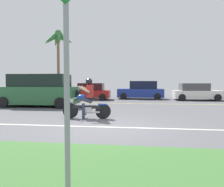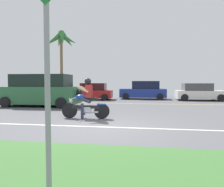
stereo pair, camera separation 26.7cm
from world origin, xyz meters
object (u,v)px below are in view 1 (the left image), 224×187
object	(u,v)px
parked_car_0	(45,90)
parked_car_2	(141,91)
parked_car_1	(90,92)
palm_tree_0	(58,42)
motorcyclist_distant	(11,94)
parked_car_3	(196,92)
motorcyclist	(87,102)
street_sign	(66,57)
suv_nearby	(40,91)

from	to	relation	value
parked_car_0	parked_car_2	distance (m)	9.76
parked_car_1	palm_tree_0	distance (m)	7.49
parked_car_0	motorcyclist_distant	size ratio (longest dim) A/B	2.71
parked_car_1	parked_car_2	distance (m)	4.68
palm_tree_0	motorcyclist_distant	bearing A→B (deg)	-102.43
parked_car_1	parked_car_3	bearing A→B (deg)	3.91
motorcyclist	street_sign	xyz separation A→B (m)	(1.35, -6.29, 1.05)
parked_car_2	motorcyclist_distant	distance (m)	10.90
motorcyclist	palm_tree_0	xyz separation A→B (m)	(-6.36, 13.11, 5.04)
motorcyclist	parked_car_1	bearing A→B (deg)	102.70
suv_nearby	motorcyclist	bearing A→B (deg)	-45.15
motorcyclist	parked_car_0	bearing A→B (deg)	121.65
motorcyclist	parked_car_1	world-z (taller)	motorcyclist
parked_car_0	parked_car_1	bearing A→B (deg)	-25.24
suv_nearby	street_sign	bearing A→B (deg)	-62.44
motorcyclist_distant	parked_car_1	bearing A→B (deg)	26.09
parked_car_1	parked_car_3	size ratio (longest dim) A/B	0.95
street_sign	parked_car_2	bearing A→B (deg)	86.87
parked_car_0	street_sign	bearing A→B (deg)	-64.42
suv_nearby	motorcyclist_distant	distance (m)	4.60
suv_nearby	palm_tree_0	xyz separation A→B (m)	(-2.30, 9.03, 4.77)
suv_nearby	parked_car_0	bearing A→B (deg)	112.89
parked_car_1	motorcyclist_distant	xyz separation A→B (m)	(-5.60, -2.74, -0.10)
suv_nearby	motorcyclist_distant	size ratio (longest dim) A/B	3.12
motorcyclist_distant	motorcyclist	bearing A→B (deg)	-41.26
parked_car_1	motorcyclist_distant	distance (m)	6.24
motorcyclist_distant	street_sign	xyz separation A→B (m)	(9.10, -13.09, 1.18)
suv_nearby	palm_tree_0	distance (m)	10.47
parked_car_2	palm_tree_0	xyz separation A→B (m)	(-8.66, 2.10, 4.99)
motorcyclist	street_sign	world-z (taller)	street_sign
palm_tree_0	parked_car_2	bearing A→B (deg)	-13.64
parked_car_0	parked_car_1	distance (m)	5.82
parked_car_3	motorcyclist_distant	xyz separation A→B (m)	(-14.63, -3.36, -0.10)
motorcyclist	street_sign	distance (m)	6.52
parked_car_3	motorcyclist_distant	size ratio (longest dim) A/B	2.41
palm_tree_0	motorcyclist_distant	size ratio (longest dim) A/B	4.27
parked_car_0	motorcyclist_distant	world-z (taller)	parked_car_0
parked_car_1	palm_tree_0	size ratio (longest dim) A/B	0.54
parked_car_3	palm_tree_0	world-z (taller)	palm_tree_0
parked_car_2	motorcyclist_distant	xyz separation A→B (m)	(-10.05, -4.20, -0.18)
parked_car_3	palm_tree_0	xyz separation A→B (m)	(-13.24, 2.95, 5.07)
suv_nearby	parked_car_1	distance (m)	5.79
parked_car_2	palm_tree_0	distance (m)	10.21
suv_nearby	motorcyclist_distant	bearing A→B (deg)	143.62
palm_tree_0	street_sign	world-z (taller)	palm_tree_0
parked_car_1	street_sign	xyz separation A→B (m)	(3.50, -15.83, 1.08)
parked_car_1	parked_car_0	bearing A→B (deg)	154.76
parked_car_1	parked_car_2	bearing A→B (deg)	18.19
street_sign	palm_tree_0	bearing A→B (deg)	111.69
motorcyclist	palm_tree_0	world-z (taller)	palm_tree_0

